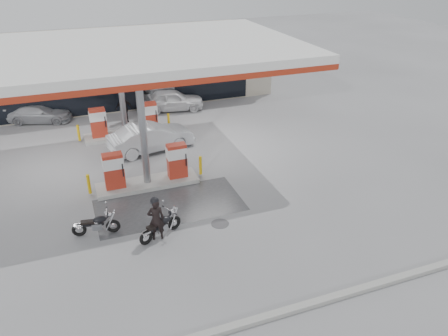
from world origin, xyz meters
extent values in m
plane|color=gray|center=(0.00, 0.00, 0.00)|extent=(90.00, 90.00, 0.00)
cube|color=#4C4C4F|center=(0.50, 0.00, 0.00)|extent=(6.00, 3.00, 0.00)
cylinder|color=#38383A|center=(2.00, -2.00, 0.00)|extent=(0.70, 0.70, 0.01)
cube|color=gray|center=(0.00, -7.00, 0.07)|extent=(28.00, 0.25, 0.15)
cube|color=#AEA291|center=(0.00, 16.00, 2.00)|extent=(22.00, 8.00, 4.00)
cube|color=black|center=(0.00, 11.97, 1.40)|extent=(18.00, 0.10, 2.60)
cube|color=#9D2713|center=(0.00, 11.90, 3.50)|extent=(22.00, 0.25, 1.00)
cube|color=navy|center=(7.00, 11.85, 3.50)|extent=(3.50, 0.12, 0.80)
cube|color=gray|center=(3.00, 11.93, 1.10)|extent=(1.80, 0.14, 2.20)
cube|color=silver|center=(0.00, 5.00, 5.30)|extent=(16.00, 10.00, 0.60)
cube|color=#9D2713|center=(0.00, 0.05, 5.12)|extent=(16.00, 0.12, 0.24)
cube|color=#9D2713|center=(0.00, 9.95, 5.12)|extent=(16.00, 0.12, 0.24)
cylinder|color=gray|center=(0.00, 2.00, 2.59)|extent=(0.32, 0.32, 5.00)
cylinder|color=gray|center=(0.00, 8.00, 2.59)|extent=(0.32, 0.32, 5.00)
cube|color=#9E9E99|center=(0.00, 2.00, 0.09)|extent=(4.50, 1.30, 0.18)
cube|color=#A12A1A|center=(-1.40, 2.00, 0.98)|extent=(0.85, 0.48, 1.60)
cube|color=#A12A1A|center=(1.40, 2.00, 0.98)|extent=(0.85, 0.48, 1.60)
cube|color=silver|center=(-1.40, 2.00, 1.38)|extent=(0.88, 0.52, 0.50)
cube|color=silver|center=(1.40, 2.00, 1.38)|extent=(0.88, 0.52, 0.50)
cylinder|color=#CA9D0B|center=(-2.50, 2.00, 0.54)|extent=(0.14, 0.14, 0.90)
cylinder|color=#CA9D0B|center=(2.50, 2.00, 0.54)|extent=(0.14, 0.14, 0.90)
cube|color=#9E9E99|center=(0.00, 8.00, 0.09)|extent=(4.50, 1.30, 0.18)
cube|color=#A12A1A|center=(-1.40, 8.00, 0.98)|extent=(0.85, 0.48, 1.60)
cube|color=#A12A1A|center=(1.40, 8.00, 0.98)|extent=(0.85, 0.48, 1.60)
cube|color=silver|center=(-1.40, 8.00, 1.38)|extent=(0.88, 0.52, 0.50)
cube|color=silver|center=(1.40, 8.00, 1.38)|extent=(0.88, 0.52, 0.50)
cylinder|color=#CA9D0B|center=(-2.50, 8.00, 0.54)|extent=(0.14, 0.14, 0.90)
cylinder|color=#CA9D0B|center=(2.50, 8.00, 0.54)|extent=(0.14, 0.14, 0.90)
torus|color=black|center=(0.26, -1.72, 0.28)|extent=(0.57, 0.36, 0.57)
torus|color=black|center=(-0.92, -2.27, 0.28)|extent=(0.57, 0.36, 0.57)
cube|color=gray|center=(-0.30, -1.98, 0.36)|extent=(0.44, 0.36, 0.28)
cube|color=black|center=(-0.43, -2.04, 0.45)|extent=(0.81, 0.44, 0.08)
ellipsoid|color=black|center=(-0.17, -1.92, 0.66)|extent=(0.61, 0.50, 0.26)
cube|color=black|center=(-0.60, -2.12, 0.60)|extent=(0.57, 0.42, 0.09)
cylinder|color=silver|center=(0.09, -1.80, 0.94)|extent=(0.33, 0.67, 0.03)
sphere|color=silver|center=(0.19, -1.76, 0.83)|extent=(0.17, 0.17, 0.17)
cylinder|color=silver|center=(-0.78, -2.06, 0.26)|extent=(0.80, 0.42, 0.08)
imported|color=black|center=(-0.48, -2.06, 0.83)|extent=(0.65, 0.47, 1.67)
torus|color=black|center=(-1.93, -1.09, 0.27)|extent=(0.55, 0.20, 0.54)
torus|color=black|center=(-3.15, -0.91, 0.27)|extent=(0.55, 0.20, 0.54)
cube|color=gray|center=(-2.50, -1.01, 0.34)|extent=(0.39, 0.27, 0.27)
cube|color=black|center=(-2.64, -0.99, 0.43)|extent=(0.81, 0.21, 0.07)
ellipsoid|color=black|center=(-2.37, -1.03, 0.62)|extent=(0.54, 0.36, 0.25)
cube|color=black|center=(-2.81, -0.96, 0.57)|extent=(0.52, 0.29, 0.09)
cylinder|color=silver|center=(-2.11, -1.07, 0.89)|extent=(0.13, 0.68, 0.03)
sphere|color=silver|center=(-2.00, -1.08, 0.79)|extent=(0.16, 0.16, 0.16)
cylinder|color=silver|center=(-2.93, -0.82, 0.25)|extent=(0.80, 0.19, 0.07)
imported|color=white|center=(3.54, 11.20, 0.68)|extent=(4.22, 2.25, 1.36)
imported|color=#4F4F53|center=(1.98, 10.80, 0.97)|extent=(0.89, 1.06, 1.93)
imported|color=#B0B4B9|center=(0.97, 5.60, 0.72)|extent=(4.57, 2.27, 1.44)
imported|color=#9B9DA3|center=(-4.50, 12.00, 0.55)|extent=(4.04, 2.57, 1.09)
imported|color=black|center=(0.33, 10.20, 0.83)|extent=(1.00, 0.46, 1.67)
camera|label=1|loc=(-2.77, -15.19, 9.72)|focal=35.00mm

